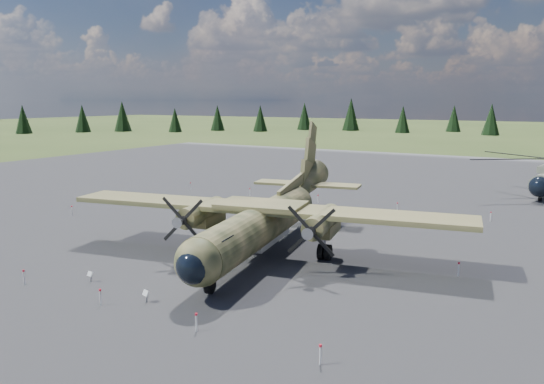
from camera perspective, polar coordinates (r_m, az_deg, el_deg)
The scene contains 7 objects.
ground at distance 39.15m, azimuth -5.11°, elevation -5.10°, with size 500.00×500.00×0.00m, color #495626.
apron at distance 47.43m, azimuth 1.87°, elevation -2.42°, with size 120.00×120.00×0.04m, color #58595D.
transport_plane at distance 35.36m, azimuth -0.60°, elevation -2.45°, with size 26.82×24.12×8.84m.
info_placard_left at distance 31.73m, azimuth -18.96°, elevation -8.44°, with size 0.40×0.20×0.61m.
info_placard_right at distance 27.89m, azimuth -13.41°, elevation -10.66°, with size 0.44×0.27×0.65m.
barrier_fence at distance 39.22m, azimuth -5.74°, elevation -4.32°, with size 33.12×29.62×0.85m.
treeline at distance 42.36m, azimuth -12.24°, elevation 2.28°, with size 296.73×300.39×10.97m.
Camera 1 is at (21.92, -30.84, 10.07)m, focal length 35.00 mm.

